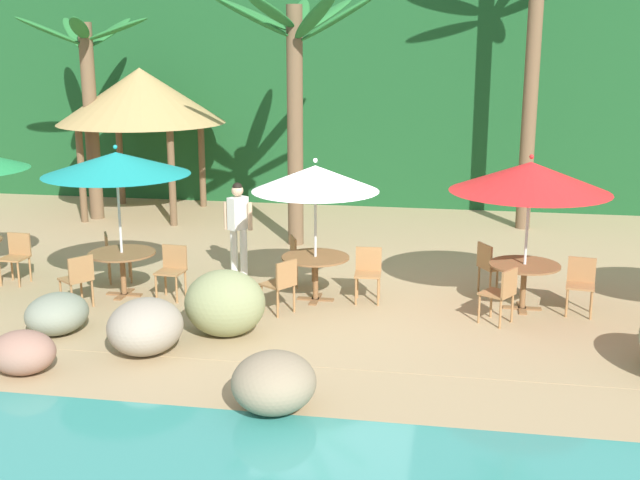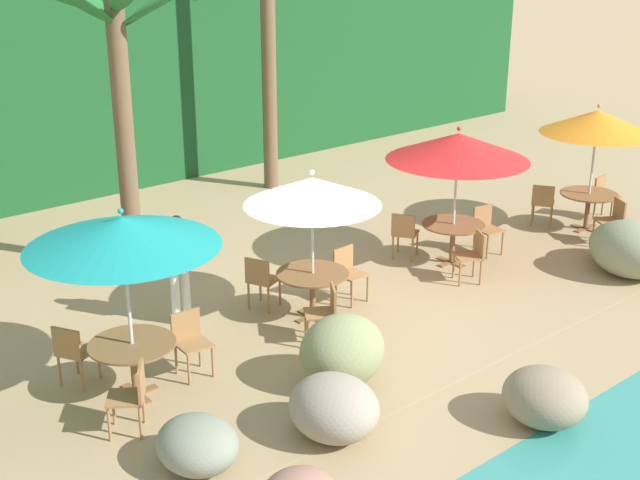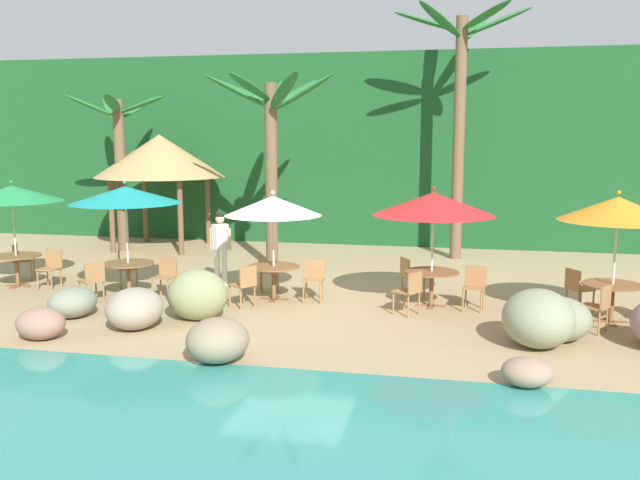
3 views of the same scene
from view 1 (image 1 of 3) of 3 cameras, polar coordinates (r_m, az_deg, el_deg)
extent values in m
plane|color=tan|center=(13.04, 1.30, -4.53)|extent=(120.00, 120.00, 0.00)
cube|color=tan|center=(13.04, 1.30, -4.52)|extent=(18.00, 5.20, 0.01)
cube|color=#194C23|center=(21.33, 5.05, 10.91)|extent=(28.00, 2.40, 6.00)
ellipsoid|color=#986E5C|center=(11.02, -20.29, -7.46)|extent=(0.85, 0.74, 0.56)
ellipsoid|color=#878F5E|center=(11.64, -6.74, -4.45)|extent=(1.17, 1.02, 0.96)
ellipsoid|color=gray|center=(11.21, -12.25, -5.99)|extent=(1.01, 1.13, 0.75)
ellipsoid|color=gray|center=(9.36, -3.28, -10.02)|extent=(0.98, 1.03, 0.69)
ellipsoid|color=gray|center=(12.31, -18.10, -4.97)|extent=(0.87, 1.01, 0.58)
cylinder|color=#9E7042|center=(14.74, -20.54, -2.33)|extent=(0.04, 0.04, 0.45)
cylinder|color=#9E7042|center=(14.93, -21.69, -2.23)|extent=(0.04, 0.04, 0.45)
cylinder|color=#9E7042|center=(15.02, -19.81, -1.96)|extent=(0.04, 0.04, 0.45)
cylinder|color=#9E7042|center=(15.21, -20.95, -1.87)|extent=(0.04, 0.04, 0.45)
cube|color=#9E7042|center=(14.91, -20.83, -1.21)|extent=(0.44, 0.44, 0.03)
cube|color=#9E7042|center=(15.03, -20.48, -0.30)|extent=(0.42, 0.05, 0.42)
cylinder|color=silver|center=(13.55, -13.95, 0.85)|extent=(0.04, 0.04, 2.31)
cone|color=teal|center=(13.36, -14.21, 5.27)|extent=(2.36, 2.36, 0.37)
sphere|color=teal|center=(13.32, -14.28, 6.39)|extent=(0.07, 0.07, 0.07)
cube|color=brown|center=(13.85, -13.67, -3.75)|extent=(0.60, 0.12, 0.03)
cube|color=brown|center=(13.85, -13.67, -3.75)|extent=(0.12, 0.60, 0.03)
cylinder|color=brown|center=(13.75, -13.75, -2.34)|extent=(0.09, 0.09, 0.71)
cylinder|color=brown|center=(13.65, -13.84, -0.91)|extent=(1.10, 1.10, 0.03)
cylinder|color=#9E7042|center=(13.20, -10.11, -3.50)|extent=(0.04, 0.04, 0.45)
cylinder|color=#9E7042|center=(13.34, -11.51, -3.37)|extent=(0.04, 0.04, 0.45)
cylinder|color=#9E7042|center=(13.51, -9.49, -3.06)|extent=(0.04, 0.04, 0.45)
cylinder|color=#9E7042|center=(13.65, -10.87, -2.94)|extent=(0.04, 0.04, 0.45)
cube|color=#9E7042|center=(13.35, -10.54, -2.23)|extent=(0.45, 0.45, 0.03)
cube|color=#9E7042|center=(13.48, -10.23, -1.21)|extent=(0.42, 0.07, 0.42)
cylinder|color=#9E7042|center=(14.78, -13.34, -1.75)|extent=(0.04, 0.04, 0.45)
cylinder|color=#9E7042|center=(14.44, -13.22, -2.12)|extent=(0.04, 0.04, 0.45)
cylinder|color=#9E7042|center=(14.77, -14.71, -1.85)|extent=(0.04, 0.04, 0.45)
cylinder|color=#9E7042|center=(14.42, -14.63, -2.23)|extent=(0.04, 0.04, 0.45)
cube|color=#9E7042|center=(14.54, -14.03, -1.08)|extent=(0.57, 0.57, 0.03)
cube|color=#9E7042|center=(14.48, -14.86, -0.39)|extent=(0.23, 0.39, 0.42)
cylinder|color=#9E7042|center=(13.47, -17.85, -3.61)|extent=(0.04, 0.04, 0.45)
cylinder|color=#9E7042|center=(13.63, -16.52, -3.31)|extent=(0.04, 0.04, 0.45)
cylinder|color=#9E7042|center=(13.17, -17.14, -3.96)|extent=(0.04, 0.04, 0.45)
cylinder|color=#9E7042|center=(13.32, -15.78, -3.65)|extent=(0.04, 0.04, 0.45)
cube|color=#9E7042|center=(13.33, -16.90, -2.65)|extent=(0.59, 0.59, 0.03)
cube|color=#9E7042|center=(13.10, -16.54, -2.02)|extent=(0.27, 0.36, 0.42)
cylinder|color=silver|center=(12.93, -0.33, 0.19)|extent=(0.04, 0.04, 2.12)
cone|color=white|center=(12.73, -0.33, 4.39)|extent=(2.03, 2.03, 0.41)
sphere|color=white|center=(12.68, -0.34, 5.65)|extent=(0.07, 0.07, 0.07)
cube|color=brown|center=(13.22, -0.32, -4.20)|extent=(0.60, 0.12, 0.03)
cube|color=brown|center=(13.22, -0.32, -4.20)|extent=(0.12, 0.60, 0.03)
cylinder|color=brown|center=(13.11, -0.32, -2.73)|extent=(0.09, 0.09, 0.71)
cylinder|color=brown|center=(13.01, -0.33, -1.23)|extent=(1.10, 1.10, 0.03)
cylinder|color=#9E7042|center=(12.90, 4.13, -3.72)|extent=(0.04, 0.04, 0.45)
cylinder|color=#9E7042|center=(12.92, 2.55, -3.67)|extent=(0.04, 0.04, 0.45)
cylinder|color=#9E7042|center=(13.24, 4.20, -3.25)|extent=(0.04, 0.04, 0.45)
cylinder|color=#9E7042|center=(13.26, 2.66, -3.20)|extent=(0.04, 0.04, 0.45)
cube|color=#9E7042|center=(13.01, 3.40, -2.45)|extent=(0.44, 0.44, 0.03)
cube|color=#9E7042|center=(13.15, 3.46, -1.39)|extent=(0.42, 0.06, 0.42)
cylinder|color=#9E7042|center=(14.15, -0.52, -2.07)|extent=(0.04, 0.04, 0.45)
cylinder|color=#9E7042|center=(13.81, -0.20, -2.47)|extent=(0.04, 0.04, 0.45)
cylinder|color=#9E7042|center=(14.08, -1.94, -2.16)|extent=(0.04, 0.04, 0.45)
cylinder|color=#9E7042|center=(13.74, -1.66, -2.57)|extent=(0.04, 0.04, 0.45)
cube|color=#9E7042|center=(13.88, -1.09, -1.36)|extent=(0.55, 0.55, 0.03)
cube|color=#9E7042|center=(13.79, -1.90, -0.63)|extent=(0.20, 0.40, 0.42)
cylinder|color=#9E7042|center=(12.59, -4.15, -4.18)|extent=(0.04, 0.04, 0.45)
cylinder|color=#9E7042|center=(12.82, -2.98, -3.82)|extent=(0.04, 0.04, 0.45)
cylinder|color=#9E7042|center=(12.34, -3.02, -4.54)|extent=(0.04, 0.04, 0.45)
cylinder|color=#9E7042|center=(12.58, -1.85, -4.17)|extent=(0.04, 0.04, 0.45)
cube|color=#9E7042|center=(12.51, -3.01, -3.13)|extent=(0.58, 0.58, 0.03)
cube|color=#9E7042|center=(12.31, -2.38, -2.45)|extent=(0.26, 0.37, 0.42)
cylinder|color=silver|center=(12.88, 14.38, -0.08)|extent=(0.04, 0.04, 2.22)
cone|color=red|center=(12.68, 14.65, 4.34)|extent=(2.45, 2.45, 0.46)
sphere|color=red|center=(12.63, 14.74, 5.72)|extent=(0.07, 0.07, 0.07)
cube|color=brown|center=(13.18, 14.09, -4.69)|extent=(0.60, 0.12, 0.03)
cube|color=brown|center=(13.18, 14.09, -4.69)|extent=(0.12, 0.60, 0.03)
cylinder|color=brown|center=(13.07, 14.18, -3.22)|extent=(0.09, 0.09, 0.71)
cylinder|color=brown|center=(12.98, 14.27, -1.72)|extent=(1.10, 1.10, 0.03)
cylinder|color=#9E7042|center=(12.92, 18.63, -4.42)|extent=(0.04, 0.04, 0.45)
cylinder|color=#9E7042|center=(12.92, 17.05, -4.30)|extent=(0.04, 0.04, 0.45)
cylinder|color=#9E7042|center=(13.26, 18.64, -3.95)|extent=(0.04, 0.04, 0.45)
cylinder|color=#9E7042|center=(13.26, 17.10, -3.83)|extent=(0.04, 0.04, 0.45)
cube|color=#9E7042|center=(13.02, 17.93, -3.12)|extent=(0.48, 0.48, 0.03)
cube|color=#9E7042|center=(13.16, 18.01, -2.06)|extent=(0.42, 0.10, 0.42)
cylinder|color=#9E7042|center=(14.03, 12.42, -2.55)|extent=(0.04, 0.04, 0.45)
cylinder|color=#9E7042|center=(13.74, 13.21, -2.95)|extent=(0.04, 0.04, 0.45)
cylinder|color=#9E7042|center=(13.85, 11.16, -2.71)|extent=(0.04, 0.04, 0.45)
cylinder|color=#9E7042|center=(13.56, 11.94, -3.11)|extent=(0.04, 0.04, 0.45)
cube|color=#9E7042|center=(13.73, 12.23, -1.87)|extent=(0.57, 0.57, 0.03)
cube|color=#9E7042|center=(13.57, 11.56, -1.16)|extent=(0.24, 0.38, 0.42)
cylinder|color=#9E7042|center=(12.33, 11.18, -4.81)|extent=(0.04, 0.04, 0.45)
cylinder|color=#9E7042|center=(12.63, 12.01, -4.40)|extent=(0.04, 0.04, 0.45)
cylinder|color=#9E7042|center=(12.17, 12.63, -5.15)|extent=(0.04, 0.04, 0.45)
cylinder|color=#9E7042|center=(12.47, 13.43, -4.72)|extent=(0.04, 0.04, 0.45)
cube|color=#9E7042|center=(12.33, 12.37, -3.71)|extent=(0.58, 0.58, 0.03)
cube|color=#9E7042|center=(12.18, 13.24, -3.01)|extent=(0.25, 0.38, 0.42)
cylinder|color=brown|center=(19.58, -15.88, 7.97)|extent=(0.32, 0.32, 4.51)
ellipsoid|color=#236B2D|center=(19.18, -14.16, 14.26)|extent=(1.50, 0.38, 0.59)
ellipsoid|color=#236B2D|center=(20.02, -14.66, 14.01)|extent=(0.84, 1.47, 0.77)
ellipsoid|color=#236B2D|center=(20.22, -16.95, 13.78)|extent=(1.22, 1.27, 0.85)
ellipsoid|color=#236B2D|center=(19.41, -18.60, 13.82)|extent=(1.42, 1.09, 0.71)
ellipsoid|color=#236B2D|center=(18.73, -16.64, 14.16)|extent=(0.80, 1.55, 0.54)
cylinder|color=brown|center=(16.37, -1.77, 7.90)|extent=(0.32, 0.32, 4.80)
ellipsoid|color=#236B2D|center=(16.06, 1.34, 15.45)|extent=(1.63, 0.47, 0.98)
ellipsoid|color=#236B2D|center=(16.93, 0.35, 15.53)|extent=(1.20, 1.60, 0.85)
ellipsoid|color=#236B2D|center=(17.16, -1.42, 15.44)|extent=(0.47, 1.66, 0.91)
ellipsoid|color=#236B2D|center=(16.70, -4.67, 15.60)|extent=(1.74, 0.79, 0.76)
ellipsoid|color=#236B2D|center=(16.04, -4.99, 15.51)|extent=(1.62, 1.12, 0.89)
ellipsoid|color=#236B2D|center=(15.51, -3.47, 15.83)|extent=(0.85, 1.76, 0.68)
ellipsoid|color=#236B2D|center=(15.48, -0.34, 15.56)|extent=(1.28, 1.52, 0.93)
cylinder|color=brown|center=(18.32, 14.74, 11.04)|extent=(0.32, 0.32, 6.66)
cylinder|color=brown|center=(21.35, -13.94, 5.43)|extent=(0.16, 0.16, 2.20)
cylinder|color=brown|center=(20.57, -8.34, 5.38)|extent=(0.16, 0.16, 2.20)
cylinder|color=brown|center=(19.40, -16.50, 4.42)|extent=(0.16, 0.16, 2.20)
cylinder|color=brown|center=(18.54, -10.43, 4.35)|extent=(0.16, 0.16, 2.20)
cone|color=tan|center=(19.74, -12.57, 9.93)|extent=(3.96, 3.96, 1.29)
cylinder|color=white|center=(14.55, -6.10, -0.86)|extent=(0.13, 0.13, 0.86)
cylinder|color=white|center=(14.50, -5.41, -0.89)|extent=(0.13, 0.13, 0.86)
cube|color=silver|center=(14.35, -5.82, 1.90)|extent=(0.35, 0.39, 0.58)
cylinder|color=#D6AD89|center=(14.43, -6.66, 1.73)|extent=(0.08, 0.08, 0.50)
cylinder|color=#D6AD89|center=(14.31, -4.97, 1.67)|extent=(0.08, 0.08, 0.50)
sphere|color=#D6AD89|center=(14.27, -5.87, 3.51)|extent=(0.21, 0.21, 0.21)
sphere|color=black|center=(14.27, -5.87, 3.71)|extent=(0.18, 0.18, 0.18)
camera|label=2|loc=(10.45, -64.49, 14.73)|focal=48.15mm
camera|label=3|loc=(2.30, 135.44, -27.51)|focal=38.60mm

